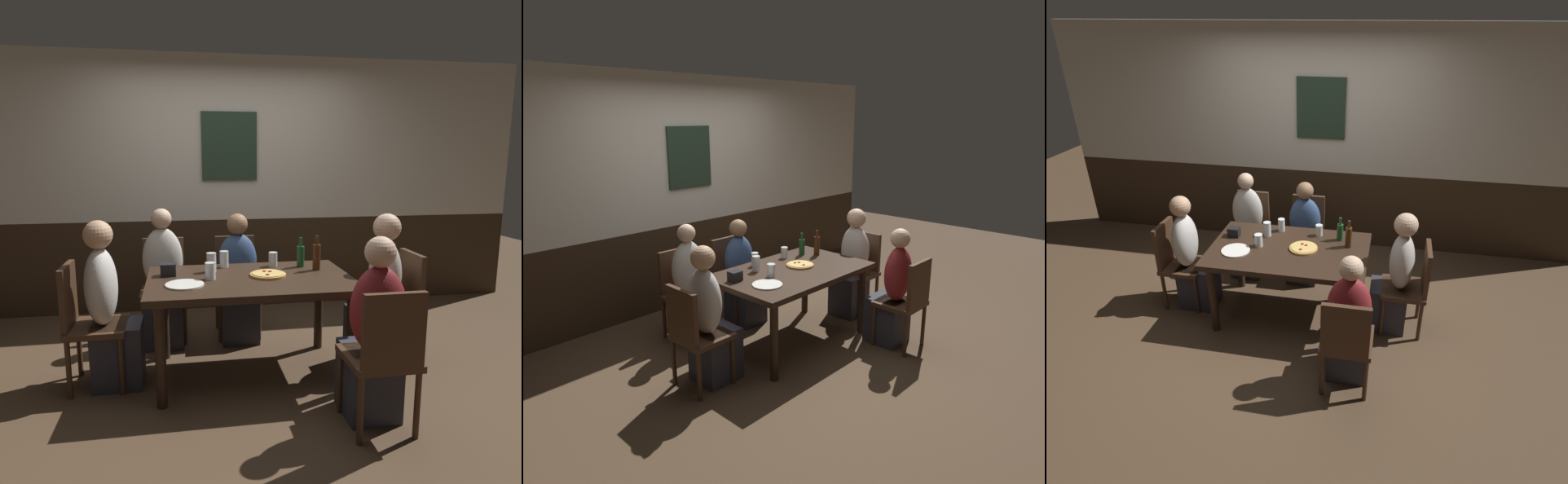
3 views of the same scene
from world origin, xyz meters
TOP-DOWN VIEW (x-y plane):
  - ground_plane at (0.00, 0.00)m, footprint 12.00×12.00m
  - wall_back at (0.00, 1.65)m, footprint 6.40×0.13m
  - dining_table at (0.00, 0.00)m, footprint 1.47×0.92m
  - chair_head_east at (1.15, 0.00)m, footprint 0.40×0.40m
  - chair_head_west at (-1.15, 0.00)m, footprint 0.40×0.40m
  - chair_mid_far at (0.00, 0.88)m, footprint 0.40×0.40m
  - chair_left_far at (-0.65, 0.88)m, footprint 0.40×0.40m
  - chair_right_near at (0.65, -0.88)m, footprint 0.40×0.40m
  - person_head_east at (0.99, 0.00)m, footprint 0.37×0.34m
  - person_head_west at (-0.99, 0.00)m, footprint 0.37×0.34m
  - person_mid_far at (-0.00, 0.71)m, footprint 0.34×0.37m
  - person_left_far at (-0.65, 0.72)m, footprint 0.34×0.37m
  - person_right_near at (0.65, -0.71)m, footprint 0.34×0.37m
  - pizza at (0.13, 0.02)m, footprint 0.26×0.26m
  - highball_clear at (-0.16, 0.35)m, footprint 0.07×0.07m
  - tumbler_short at (-0.26, 0.21)m, footprint 0.07×0.07m
  - pint_glass_amber at (0.23, 0.32)m, footprint 0.07×0.07m
  - beer_glass_tall at (-0.29, -0.01)m, footprint 0.07×0.07m
  - beer_bottle_green at (0.44, 0.26)m, footprint 0.06×0.06m
  - beer_bottle_brown at (0.54, 0.14)m, footprint 0.06×0.06m
  - plate_white_large at (-0.47, -0.14)m, footprint 0.26×0.26m
  - condiment_caddy at (-0.58, 0.15)m, footprint 0.11×0.09m

SIDE VIEW (x-z plane):
  - ground_plane at x=0.00m, z-range 0.00..0.00m
  - person_mid_far at x=0.00m, z-range -0.09..1.02m
  - person_right_near at x=0.65m, z-range -0.09..1.06m
  - person_left_far at x=-0.65m, z-range -0.10..1.07m
  - chair_head_east at x=1.15m, z-range 0.06..0.94m
  - chair_head_west at x=-1.15m, z-range 0.06..0.94m
  - chair_mid_far at x=0.00m, z-range 0.06..0.94m
  - chair_left_far at x=-0.65m, z-range 0.06..0.94m
  - chair_right_near at x=0.65m, z-range 0.06..0.94m
  - person_head_west at x=-0.99m, z-range -0.09..1.09m
  - person_head_east at x=0.99m, z-range -0.09..1.10m
  - dining_table at x=0.00m, z-range 0.28..1.02m
  - plate_white_large at x=-0.47m, z-range 0.74..0.75m
  - pizza at x=0.13m, z-range 0.74..0.77m
  - condiment_caddy at x=-0.58m, z-range 0.74..0.83m
  - pint_glass_amber at x=0.23m, z-range 0.73..0.85m
  - beer_glass_tall at x=-0.29m, z-range 0.73..0.85m
  - highball_clear at x=-0.16m, z-range 0.73..0.86m
  - tumbler_short at x=-0.26m, z-range 0.73..0.88m
  - beer_bottle_green at x=0.44m, z-range 0.71..0.95m
  - beer_bottle_brown at x=0.54m, z-range 0.71..0.98m
  - wall_back at x=0.00m, z-range 0.00..2.60m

